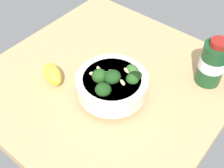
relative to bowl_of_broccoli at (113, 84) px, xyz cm
name	(u,v)px	position (x,y,z in cm)	size (l,w,h in cm)	color
ground_plane	(108,83)	(-4.64, 3.70, -6.00)	(61.40, 61.40, 3.77)	tan
bowl_of_broccoli	(113,84)	(0.00, 0.00, 0.00)	(17.65, 17.65, 9.54)	silver
lemon_wedge	(52,74)	(-15.34, -6.04, -1.65)	(7.52, 4.17, 4.94)	yellow
bottle_tall	(212,63)	(16.21, 19.96, 2.16)	(6.79, 6.79, 13.32)	#194723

